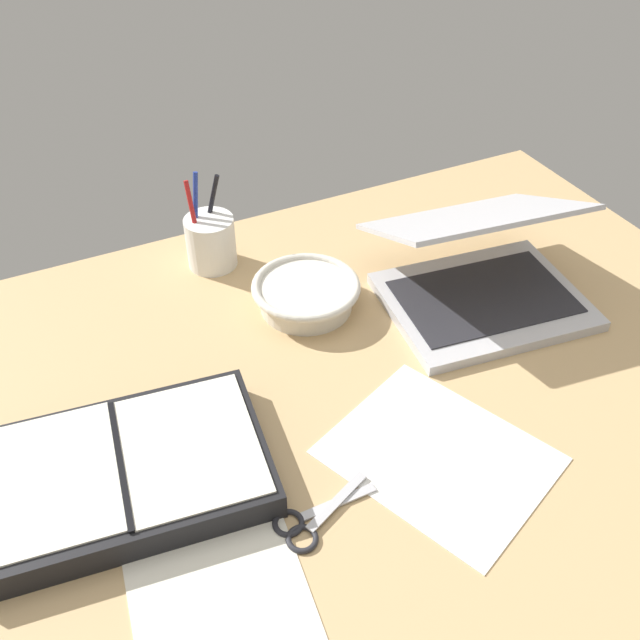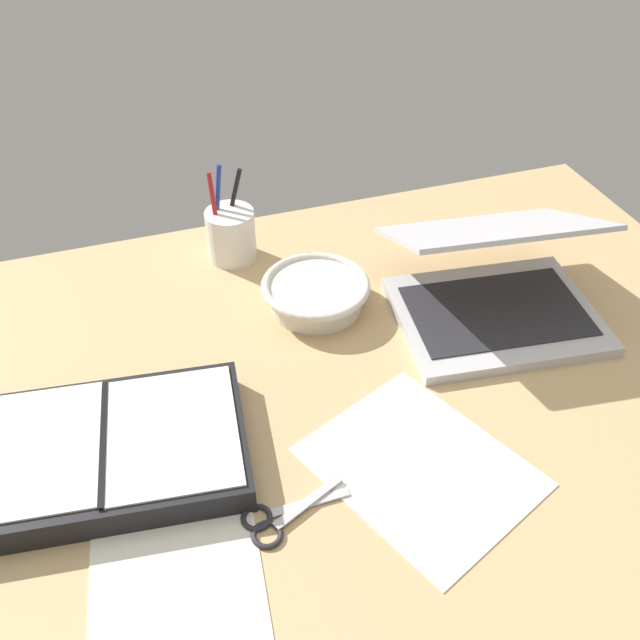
# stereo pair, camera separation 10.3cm
# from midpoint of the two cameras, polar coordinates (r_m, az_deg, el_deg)

# --- Properties ---
(desk_top) EXTENTS (1.40, 1.00, 0.02)m
(desk_top) POSITION_cam_midpoint_polar(r_m,az_deg,el_deg) (1.02, 4.17, -6.86)
(desk_top) COLOR tan
(desk_top) RESTS_ON ground
(laptop) EXTENTS (0.34, 0.34, 0.18)m
(laptop) POSITION_cam_midpoint_polar(r_m,az_deg,el_deg) (1.17, 16.22, 2.59)
(laptop) COLOR #B7B7BC
(laptop) RESTS_ON desk_top
(bowl) EXTENTS (0.18, 0.18, 0.05)m
(bowl) POSITION_cam_midpoint_polar(r_m,az_deg,el_deg) (1.15, 2.21, 2.11)
(bowl) COLOR silver
(bowl) RESTS_ON desk_top
(pen_cup) EXTENTS (0.09, 0.09, 0.17)m
(pen_cup) POSITION_cam_midpoint_polar(r_m,az_deg,el_deg) (1.25, -4.83, 6.81)
(pen_cup) COLOR white
(pen_cup) RESTS_ON desk_top
(planner) EXTENTS (0.38, 0.27, 0.04)m
(planner) POSITION_cam_midpoint_polar(r_m,az_deg,el_deg) (0.95, -13.74, -10.35)
(planner) COLOR black
(planner) RESTS_ON desk_top
(scissors) EXTENTS (0.14, 0.07, 0.01)m
(scissors) POSITION_cam_midpoint_polar(r_m,az_deg,el_deg) (0.88, -0.23, -15.87)
(scissors) COLOR #B7B7BC
(scissors) RESTS_ON desk_top
(paper_sheet_front) EXTENTS (0.31, 0.33, 0.00)m
(paper_sheet_front) POSITION_cam_midpoint_polar(r_m,az_deg,el_deg) (0.95, 11.17, -11.63)
(paper_sheet_front) COLOR white
(paper_sheet_front) RESTS_ON desk_top
(paper_sheet_beside_planner) EXTENTS (0.22, 0.28, 0.00)m
(paper_sheet_beside_planner) POSITION_cam_midpoint_polar(r_m,az_deg,el_deg) (0.86, -8.01, -18.72)
(paper_sheet_beside_planner) COLOR silver
(paper_sheet_beside_planner) RESTS_ON desk_top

